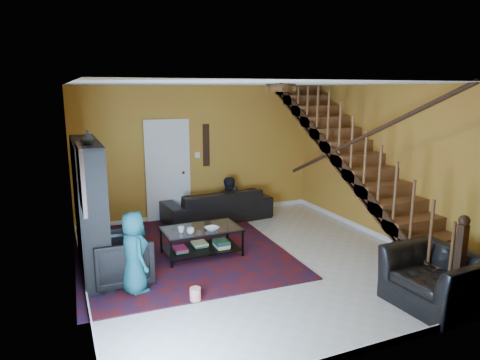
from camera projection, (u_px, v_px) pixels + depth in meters
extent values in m
plane|color=beige|center=(254.00, 260.00, 6.94)|extent=(5.50, 5.50, 0.00)
plane|color=#B86C28|center=(199.00, 152.00, 9.12)|extent=(5.20, 0.00, 5.20)
plane|color=#B86C28|center=(374.00, 227.00, 4.18)|extent=(5.20, 0.00, 5.20)
plane|color=#B86C28|center=(76.00, 191.00, 5.64)|extent=(0.00, 5.50, 5.50)
plane|color=#B86C28|center=(385.00, 164.00, 7.66)|extent=(0.00, 5.50, 5.50)
plane|color=white|center=(255.00, 84.00, 6.36)|extent=(5.50, 5.50, 0.00)
cube|color=silver|center=(201.00, 213.00, 9.39)|extent=(5.20, 0.02, 0.10)
cube|color=silver|center=(85.00, 286.00, 5.92)|extent=(0.02, 5.50, 0.10)
cube|color=#B86C28|center=(364.00, 171.00, 7.49)|extent=(0.95, 4.92, 2.83)
cube|color=black|center=(343.00, 168.00, 7.30)|extent=(0.04, 5.02, 3.02)
cylinder|color=black|center=(345.00, 142.00, 7.22)|extent=(0.07, 4.20, 2.44)
cube|color=black|center=(459.00, 267.00, 5.33)|extent=(0.10, 0.10, 1.10)
cube|color=black|center=(90.00, 208.00, 6.34)|extent=(0.35, 1.80, 2.00)
cube|color=black|center=(93.00, 246.00, 6.46)|extent=(0.35, 1.72, 0.03)
cube|color=black|center=(90.00, 197.00, 6.30)|extent=(0.35, 1.72, 0.03)
cube|color=silver|center=(168.00, 172.00, 8.90)|extent=(0.82, 0.05, 2.05)
cube|color=maroon|center=(81.00, 178.00, 4.77)|extent=(0.04, 0.74, 0.74)
cube|color=black|center=(206.00, 145.00, 9.13)|extent=(0.14, 0.03, 0.90)
cylinder|color=#3F2814|center=(281.00, 88.00, 5.65)|extent=(0.40, 0.40, 0.10)
cube|color=#420C0B|center=(179.00, 249.00, 7.38)|extent=(3.50, 3.96, 0.02)
imported|color=black|center=(217.00, 205.00, 9.02)|extent=(2.31, 1.04, 0.66)
imported|color=black|center=(123.00, 259.00, 6.07)|extent=(0.83, 0.80, 0.72)
imported|color=black|center=(436.00, 279.00, 5.43)|extent=(1.02, 1.15, 0.72)
imported|color=black|center=(233.00, 211.00, 9.26)|extent=(0.44, 0.31, 1.16)
imported|color=black|center=(228.00, 208.00, 9.19)|extent=(0.68, 0.55, 1.34)
imported|color=#174F5A|center=(134.00, 252.00, 5.75)|extent=(0.46, 0.61, 1.14)
cube|color=black|center=(171.00, 255.00, 6.55)|extent=(0.03, 0.03, 0.47)
cube|color=black|center=(243.00, 244.00, 7.02)|extent=(0.03, 0.03, 0.47)
cube|color=black|center=(161.00, 241.00, 7.16)|extent=(0.03, 0.03, 0.47)
cube|color=black|center=(227.00, 231.00, 7.63)|extent=(0.03, 0.03, 0.47)
cube|color=black|center=(202.00, 248.00, 7.11)|extent=(1.20, 0.68, 0.02)
cube|color=silver|center=(201.00, 229.00, 7.04)|extent=(1.26, 0.74, 0.02)
imported|color=#999999|center=(191.00, 231.00, 6.76)|extent=(0.13, 0.13, 0.09)
imported|color=#999999|center=(181.00, 229.00, 6.82)|extent=(0.11, 0.11, 0.09)
imported|color=#999999|center=(212.00, 229.00, 6.93)|extent=(0.26, 0.26, 0.05)
imported|color=#999999|center=(87.00, 137.00, 5.66)|extent=(0.18, 0.18, 0.19)
cylinder|color=red|center=(195.00, 294.00, 5.57)|extent=(0.19, 0.19, 0.17)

